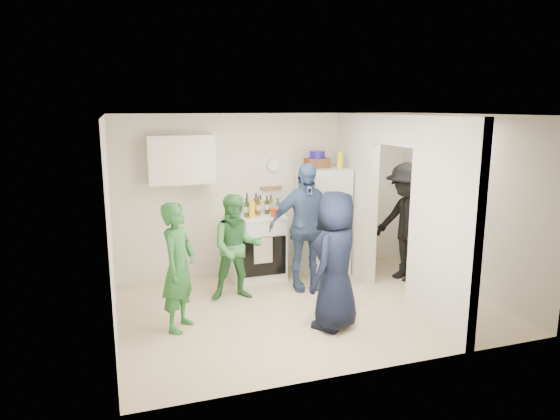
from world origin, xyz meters
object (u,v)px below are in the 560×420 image
object	(u,v)px
wicker_basket	(317,163)
person_denim	(305,227)
stove	(256,246)
person_navy	(335,260)
blue_bowl	(317,155)
person_green_left	(179,267)
person_green_center	(237,247)
person_nook	(407,222)
fridge	(323,220)
yellow_cup_stack_top	(340,160)

from	to	relation	value
wicker_basket	person_denim	world-z (taller)	person_denim
stove	person_navy	xyz separation A→B (m)	(0.41, -2.01, 0.33)
person_denim	blue_bowl	bearing A→B (deg)	58.34
person_green_left	person_navy	distance (m)	1.84
stove	person_green_center	bearing A→B (deg)	-122.48
person_nook	fridge	bearing A→B (deg)	-141.38
yellow_cup_stack_top	fridge	bearing A→B (deg)	155.56
fridge	blue_bowl	world-z (taller)	blue_bowl
yellow_cup_stack_top	person_navy	world-z (taller)	yellow_cup_stack_top
fridge	person_green_center	world-z (taller)	fridge
stove	person_denim	bearing A→B (deg)	-50.46
fridge	person_green_center	xyz separation A→B (m)	(-1.58, -0.74, -0.11)
person_nook	person_navy	bearing A→B (deg)	-69.29
blue_bowl	person_green_center	distance (m)	2.03
wicker_basket	person_nook	size ratio (longest dim) A/B	0.20
person_navy	person_nook	xyz separation A→B (m)	(1.72, 1.20, 0.07)
person_green_center	person_green_left	bearing A→B (deg)	-133.55
stove	wicker_basket	size ratio (longest dim) A/B	2.82
person_green_left	person_navy	xyz separation A→B (m)	(1.76, -0.52, 0.06)
yellow_cup_stack_top	person_nook	distance (m)	1.38
fridge	wicker_basket	distance (m)	0.91
person_green_center	person_denim	xyz separation A→B (m)	(1.03, 0.11, 0.19)
blue_bowl	person_green_left	xyz separation A→B (m)	(-2.35, -1.51, -1.10)
wicker_basket	stove	bearing A→B (deg)	-178.85
fridge	wicker_basket	world-z (taller)	wicker_basket
person_green_left	person_green_center	distance (m)	1.13
fridge	yellow_cup_stack_top	distance (m)	0.99
person_green_left	person_nook	xyz separation A→B (m)	(3.48, 0.68, 0.13)
blue_bowl	yellow_cup_stack_top	world-z (taller)	blue_bowl
person_green_left	yellow_cup_stack_top	bearing A→B (deg)	-30.71
person_green_left	person_nook	world-z (taller)	person_nook
yellow_cup_stack_top	person_nook	xyz separation A→B (m)	(0.81, -0.68, -0.89)
fridge	yellow_cup_stack_top	world-z (taller)	yellow_cup_stack_top
person_denim	person_navy	xyz separation A→B (m)	(-0.14, -1.35, -0.09)
fridge	person_navy	bearing A→B (deg)	-109.23
person_denim	person_navy	size ratio (longest dim) A/B	1.11
wicker_basket	person_nook	distance (m)	1.63
yellow_cup_stack_top	stove	bearing A→B (deg)	174.36
stove	person_denim	size ratio (longest dim) A/B	0.54
blue_bowl	person_navy	size ratio (longest dim) A/B	0.15
yellow_cup_stack_top	person_denim	bearing A→B (deg)	-145.56
person_green_left	person_nook	bearing A→B (deg)	-46.61
stove	person_green_left	bearing A→B (deg)	-132.33
blue_bowl	wicker_basket	bearing A→B (deg)	0.00
blue_bowl	person_green_center	xyz separation A→B (m)	(-1.48, -0.79, -1.14)
yellow_cup_stack_top	person_green_center	bearing A→B (deg)	-160.58
stove	fridge	bearing A→B (deg)	-1.57
stove	wicker_basket	distance (m)	1.60
stove	blue_bowl	bearing A→B (deg)	1.15
blue_bowl	yellow_cup_stack_top	bearing A→B (deg)	-25.11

